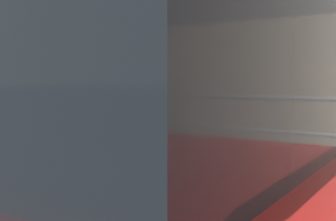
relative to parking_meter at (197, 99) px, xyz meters
name	(u,v)px	position (x,y,z in m)	size (l,w,h in m)	color
sidewalk_curb	(216,199)	(-0.39, 1.23, -1.25)	(36.00, 3.28, 0.15)	#9E9B93
parking_meter	(197,99)	(0.00, 0.00, 0.00)	(0.19, 0.20, 1.59)	slate
pedestrian_at_meter	(141,125)	(-0.65, 0.06, -0.27)	(0.66, 0.49, 1.60)	brown
parked_hatchback_red	(90,207)	(0.43, -1.86, -0.40)	(4.04, 1.84, 1.81)	maroon
background_railing	(258,118)	(-0.39, 2.65, -0.39)	(24.06, 0.06, 1.11)	gray
backdrop_wall	(293,90)	(-0.39, 4.49, -0.03)	(32.00, 0.50, 2.59)	#ADA38E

